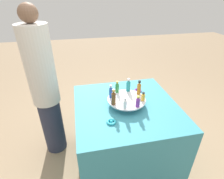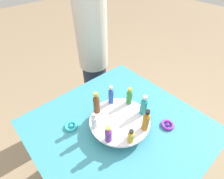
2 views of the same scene
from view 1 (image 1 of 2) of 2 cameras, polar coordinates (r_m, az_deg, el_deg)
name	(u,v)px [view 1 (image 1 of 2)]	position (r m, az deg, el deg)	size (l,w,h in m)	color
ground_plane	(124,161)	(2.22, 3.78, -22.13)	(12.00, 12.00, 0.00)	#997F60
party_table	(125,136)	(1.92, 4.19, -14.81)	(0.96, 0.96, 0.80)	teal
display_stand	(127,100)	(1.64, 4.76, -3.57)	(0.35, 0.35, 0.07)	silver
bottle_green	(117,87)	(1.70, 1.69, 0.74)	(0.04, 0.04, 0.12)	#288438
bottle_blue	(111,92)	(1.61, -0.38, -0.76)	(0.03, 0.03, 0.13)	#234CAD
bottle_brown	(114,98)	(1.52, 0.54, -2.65)	(0.04, 0.04, 0.15)	brown
bottle_clear	(125,104)	(1.48, 4.29, -4.60)	(0.03, 0.03, 0.10)	silver
bottle_purple	(138,102)	(1.51, 8.44, -4.00)	(0.04, 0.04, 0.10)	#702D93
bottle_gold	(143,97)	(1.61, 10.13, -2.34)	(0.03, 0.03, 0.08)	gold
bottle_amber	(139,88)	(1.68, 8.80, 0.46)	(0.04, 0.04, 0.14)	#AD6B19
bottle_teal	(128,85)	(1.73, 5.36, 1.35)	(0.04, 0.04, 0.14)	teal
ribbon_bow_purple	(138,91)	(1.89, 8.43, -0.33)	(0.08, 0.08, 0.02)	purple
ribbon_bow_teal	(111,122)	(1.46, -0.23, -10.48)	(0.08, 0.08, 0.03)	#2DB7CC
person_figure	(45,89)	(1.96, -21.06, 0.01)	(0.28, 0.28, 1.66)	#282D42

